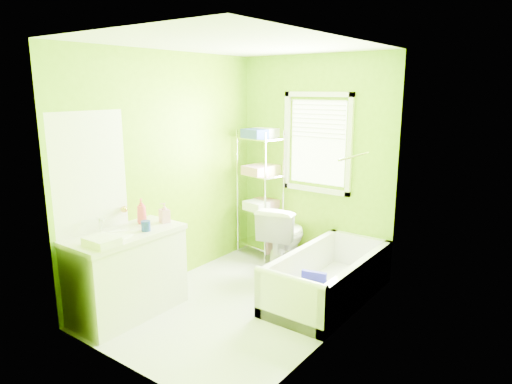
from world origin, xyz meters
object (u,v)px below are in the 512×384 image
Objects in this scene: vanity at (127,271)px; wire_shelf_unit at (262,179)px; bathtub at (327,284)px; toilet at (283,236)px.

wire_shelf_unit is at bearing 87.13° from vanity.
toilet is at bearing 152.08° from bathtub.
bathtub is 2.07m from vanity.
vanity is at bearing 59.32° from toilet.
vanity is (-1.44, -1.46, 0.28)m from bathtub.
bathtub is 0.96× the size of wire_shelf_unit.
vanity is at bearing -92.87° from wire_shelf_unit.
toilet is at bearing -23.53° from wire_shelf_unit.
toilet is 0.73× the size of vanity.
bathtub is 1.73m from wire_shelf_unit.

